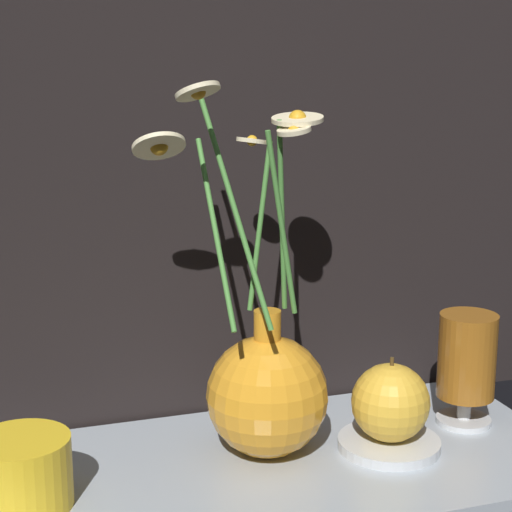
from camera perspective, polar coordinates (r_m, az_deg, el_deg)
ground_plane at (r=0.86m, az=-0.51°, el=-14.47°), size 6.00×6.00×0.00m
shelf at (r=0.86m, az=-0.51°, el=-14.12°), size 0.65×0.27×0.01m
vase_with_flowers at (r=0.85m, az=0.69°, el=-8.71°), size 0.19×0.13×0.37m
yellow_mug at (r=0.80m, az=-15.47°, el=-13.75°), size 0.10×0.09×0.06m
tea_glass at (r=0.95m, az=13.88°, el=-6.75°), size 0.06×0.06×0.12m
saucer_plate at (r=0.90m, az=8.85°, el=-12.25°), size 0.10×0.10×0.01m
orange_fruit at (r=0.88m, az=8.95°, el=-9.62°), size 0.08×0.08×0.09m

